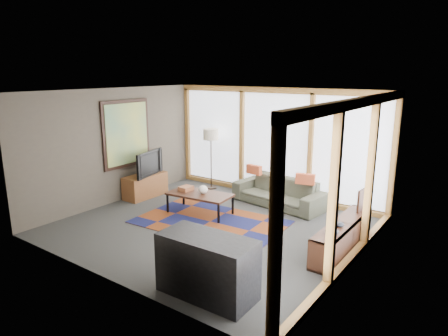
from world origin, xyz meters
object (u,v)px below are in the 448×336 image
Objects in this scene: television at (146,163)px; bar_counter at (207,266)px; tv_console at (145,186)px; bookshelf at (342,236)px; sofa at (279,192)px; coffee_table at (200,204)px; floor_lamp at (211,159)px.

television is 0.78× the size of bar_counter.
bookshelf is at bearing -1.67° from tv_console.
sofa is 2.47m from bookshelf.
bookshelf is at bearing 66.17° from bar_counter.
television is 4.61m from bar_counter.
tv_console reaches higher than bookshelf.
sofa is 3.17m from television.
bookshelf is at bearing 0.22° from coffee_table.
sofa is 3.19m from tv_console.
bookshelf is 4.86m from television.
coffee_table is 1.30× the size of television.
bar_counter is (2.08, -2.40, 0.20)m from coffee_table.
bookshelf is (3.08, 0.01, 0.03)m from coffee_table.
tv_console is at bearing 175.14° from coffee_table.
television is at bearing 175.35° from coffee_table.
television is at bearing 178.46° from bookshelf.
coffee_table is at bearing -59.67° from floor_lamp.
floor_lamp is 1.70m from television.
sofa reaches higher than coffee_table.
sofa is at bearing 143.78° from bookshelf.
coffee_table is 1.23× the size of tv_console.
bookshelf is at bearing -104.95° from television.
coffee_table is 3.19m from bar_counter.
bookshelf is 1.52× the size of bar_counter.
sofa is 1.05× the size of bookshelf.
bar_counter is (3.90, -2.56, 0.15)m from tv_console.
bookshelf is (4.04, -1.63, -0.52)m from floor_lamp.
sofa reaches higher than bookshelf.
television reaches higher than tv_console.
sofa is 1.83m from coffee_table.
tv_console is (-0.86, -1.49, -0.50)m from floor_lamp.
television is (0.08, -0.01, 0.57)m from tv_console.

